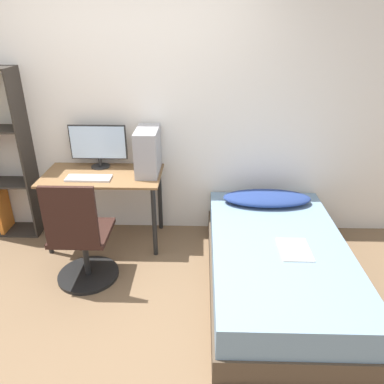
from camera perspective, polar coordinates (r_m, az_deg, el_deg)
The scene contains 10 objects.
ground_plane at distance 3.05m, azimuth -12.68°, elevation -19.37°, with size 14.00×14.00×0.00m, color brown.
wall_back at distance 3.77m, azimuth -9.19°, elevation 11.77°, with size 8.00×0.05×2.50m.
desk at distance 3.73m, azimuth -13.36°, elevation 1.08°, with size 1.13×0.60×0.74m.
office_chair at distance 3.30m, azimuth -16.49°, elevation -7.65°, with size 0.53×0.53×0.98m.
bed at distance 3.29m, azimuth 12.84°, elevation -10.77°, with size 1.13×1.96×0.43m.
pillow at distance 3.76m, azimuth 11.34°, elevation -0.91°, with size 0.86×0.36×0.11m.
magazine at distance 3.11m, azimuth 15.36°, elevation -8.47°, with size 0.24×0.32×0.01m.
monitor at distance 3.80m, azimuth -14.10°, elevation 7.05°, with size 0.56×0.19×0.43m.
keyboard at distance 3.61m, azimuth -15.46°, elevation 2.05°, with size 0.42×0.15×0.02m.
pc_tower at distance 3.59m, azimuth -6.74°, elevation 6.19°, with size 0.21×0.42×0.43m.
Camera 1 is at (0.69, -2.08, 2.12)m, focal length 35.00 mm.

